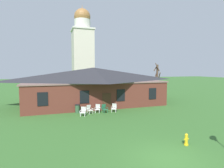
% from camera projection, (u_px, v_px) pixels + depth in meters
% --- Properties ---
extents(ground_plane, '(200.00, 200.00, 0.00)m').
position_uv_depth(ground_plane, '(167.00, 159.00, 10.00)').
color(ground_plane, '#336028').
extents(brick_building, '(19.05, 10.40, 5.27)m').
position_uv_depth(brick_building, '(94.00, 85.00, 26.45)').
color(brick_building, brown).
rests_on(brick_building, ground).
extents(dome_tower, '(5.18, 5.18, 20.40)m').
position_uv_depth(dome_tower, '(83.00, 51.00, 43.59)').
color(dome_tower, beige).
rests_on(dome_tower, ground).
extents(lawn_chair_by_porch, '(0.78, 0.83, 0.96)m').
position_uv_depth(lawn_chair_by_porch, '(83.00, 111.00, 19.31)').
color(lawn_chair_by_porch, white).
rests_on(lawn_chair_by_porch, ground).
extents(lawn_chair_near_door, '(0.78, 0.82, 0.96)m').
position_uv_depth(lawn_chair_near_door, '(89.00, 109.00, 20.30)').
color(lawn_chair_near_door, silver).
rests_on(lawn_chair_near_door, ground).
extents(lawn_chair_left_end, '(0.79, 0.83, 0.96)m').
position_uv_depth(lawn_chair_left_end, '(98.00, 108.00, 20.83)').
color(lawn_chair_left_end, white).
rests_on(lawn_chair_left_end, ground).
extents(lawn_chair_middle, '(0.72, 0.77, 0.96)m').
position_uv_depth(lawn_chair_middle, '(104.00, 108.00, 20.76)').
color(lawn_chair_middle, '#28704C').
rests_on(lawn_chair_middle, ground).
extents(lawn_chair_right_end, '(0.82, 0.86, 0.96)m').
position_uv_depth(lawn_chair_right_end, '(114.00, 108.00, 21.13)').
color(lawn_chair_right_end, silver).
rests_on(lawn_chair_right_end, ground).
extents(bare_tree_beside_building, '(1.15, 1.20, 6.14)m').
position_uv_depth(bare_tree_beside_building, '(157.00, 80.00, 32.10)').
color(bare_tree_beside_building, brown).
rests_on(bare_tree_beside_building, ground).
extents(fire_hydrant, '(0.36, 0.28, 0.79)m').
position_uv_depth(fire_hydrant, '(186.00, 140.00, 11.77)').
color(fire_hydrant, gold).
rests_on(fire_hydrant, ground).
extents(trash_bin, '(0.56, 0.56, 0.98)m').
position_uv_depth(trash_bin, '(77.00, 109.00, 20.60)').
color(trash_bin, '#335638').
rests_on(trash_bin, ground).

